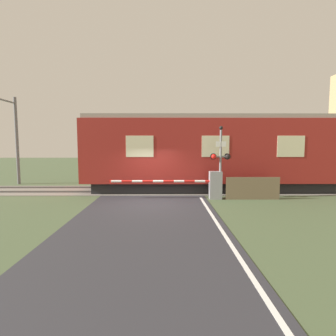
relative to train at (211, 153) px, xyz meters
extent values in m
plane|color=#475638|center=(-3.28, -3.15, -2.19)|extent=(80.00, 80.00, 0.00)
cube|color=#2D2D33|center=(-3.28, -11.15, -2.18)|extent=(5.38, 20.00, 0.02)
cube|color=silver|center=(-0.83, -11.15, -2.17)|extent=(0.12, 18.00, 0.00)
cube|color=slate|center=(-3.28, 0.00, -2.18)|extent=(36.00, 3.20, 0.03)
cube|color=#595451|center=(-3.28, -0.72, -2.11)|extent=(36.00, 0.08, 0.10)
cube|color=#595451|center=(-3.28, 0.72, -2.11)|extent=(36.00, 0.08, 0.10)
cube|color=black|center=(0.00, 0.00, -1.89)|extent=(13.17, 2.46, 0.60)
cube|color=maroon|center=(0.00, 0.00, 0.13)|extent=(14.31, 2.90, 3.45)
cube|color=gray|center=(0.00, 0.00, 1.98)|extent=(14.02, 2.66, 0.24)
cube|color=beige|center=(3.94, -1.46, 0.39)|extent=(1.43, 0.02, 1.10)
cube|color=beige|center=(0.00, -1.46, 0.39)|extent=(1.43, 0.02, 1.10)
cube|color=beige|center=(-3.94, -1.46, 0.39)|extent=(1.43, 0.02, 1.10)
cube|color=gray|center=(-0.13, -2.32, -1.51)|extent=(0.60, 0.44, 1.36)
cylinder|color=gray|center=(-0.13, -2.32, -1.31)|extent=(0.16, 0.16, 0.18)
cylinder|color=red|center=(-0.39, -2.32, -1.31)|extent=(0.51, 0.11, 0.11)
cylinder|color=white|center=(-0.90, -2.32, -1.31)|extent=(0.51, 0.11, 0.11)
cylinder|color=red|center=(-1.42, -2.32, -1.31)|extent=(0.51, 0.11, 0.11)
cylinder|color=white|center=(-1.93, -2.32, -1.31)|extent=(0.51, 0.11, 0.11)
cylinder|color=red|center=(-2.45, -2.32, -1.31)|extent=(0.51, 0.11, 0.11)
cylinder|color=white|center=(-2.96, -2.32, -1.31)|extent=(0.51, 0.11, 0.11)
cylinder|color=red|center=(-3.47, -2.32, -1.31)|extent=(0.51, 0.11, 0.11)
cylinder|color=white|center=(-3.99, -2.32, -1.31)|extent=(0.51, 0.11, 0.11)
cylinder|color=red|center=(-4.50, -2.32, -1.31)|extent=(0.51, 0.11, 0.11)
cylinder|color=white|center=(-5.01, -2.32, -1.31)|extent=(0.51, 0.11, 0.11)
cylinder|color=red|center=(-5.27, -2.32, -1.31)|extent=(0.20, 0.02, 0.20)
cylinder|color=gray|center=(0.09, -2.34, -0.50)|extent=(0.11, 0.11, 3.38)
cube|color=gray|center=(0.09, -2.34, -0.10)|extent=(0.80, 0.07, 0.07)
sphere|color=red|center=(-0.25, -2.39, -0.10)|extent=(0.24, 0.24, 0.24)
sphere|color=black|center=(0.43, -2.39, -0.10)|extent=(0.24, 0.24, 0.24)
cylinder|color=black|center=(-0.25, -2.28, -0.10)|extent=(0.30, 0.06, 0.30)
cylinder|color=black|center=(0.43, -2.28, -0.10)|extent=(0.30, 0.06, 0.30)
cube|color=white|center=(0.09, -2.38, 0.51)|extent=(0.48, 0.02, 0.26)
sphere|color=black|center=(0.09, -2.34, 1.29)|extent=(0.18, 0.18, 0.18)
cylinder|color=slate|center=(-12.54, 2.59, 0.70)|extent=(0.20, 0.20, 5.79)
cube|color=slate|center=(-12.54, 1.69, 3.19)|extent=(0.10, 1.80, 0.08)
cube|color=#726047|center=(1.66, -2.49, -1.64)|extent=(2.62, 0.06, 1.10)
camera|label=1|loc=(-2.57, -15.07, 0.51)|focal=28.00mm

